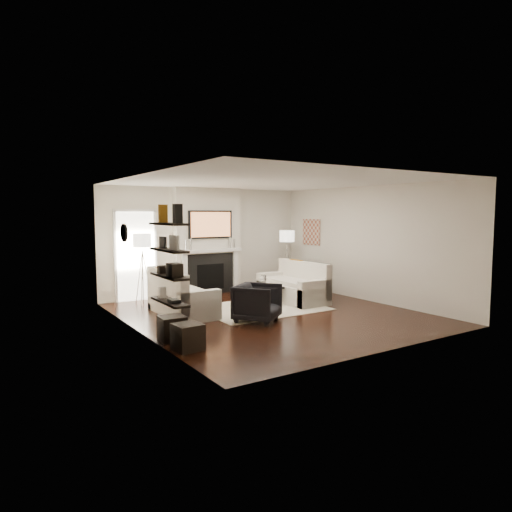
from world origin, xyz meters
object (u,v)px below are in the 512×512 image
coffee_table (257,288)px  ottoman_near (172,328)px  lamp_left_shade (142,240)px  loveseat_right_base (292,292)px  lamp_right_shade (287,236)px  loveseat_left_base (183,304)px  armchair (257,301)px

coffee_table → ottoman_near: bearing=-149.9°
lamp_left_shade → loveseat_right_base: bearing=-28.5°
lamp_left_shade → lamp_right_shade: bearing=-3.6°
coffee_table → ottoman_near: coffee_table is taller
lamp_left_shade → lamp_right_shade: size_ratio=1.00×
loveseat_left_base → armchair: size_ratio=2.27×
armchair → loveseat_right_base: bearing=-2.4°
loveseat_right_base → coffee_table: 1.01m
loveseat_right_base → armchair: (-1.77, -1.22, 0.19)m
loveseat_right_base → lamp_left_shade: (-3.03, 1.64, 1.24)m
lamp_left_shade → ottoman_near: 3.50m
loveseat_right_base → ottoman_near: bearing=-156.8°
loveseat_right_base → ottoman_near: size_ratio=4.50×
coffee_table → lamp_left_shade: size_ratio=2.75×
ottoman_near → lamp_right_shade: bearing=33.2°
loveseat_left_base → lamp_left_shade: (-0.31, 1.50, 1.24)m
coffee_table → lamp_right_shade: lamp_right_shade is taller
armchair → lamp_left_shade: 3.30m
lamp_left_shade → lamp_right_shade: 3.91m
armchair → lamp_right_shade: (2.64, 2.62, 1.05)m
loveseat_right_base → lamp_left_shade: size_ratio=4.50×
ottoman_near → lamp_left_shade: bearing=79.1°
lamp_left_shade → loveseat_left_base: bearing=-78.2°
loveseat_left_base → lamp_left_shade: lamp_left_shade is taller
coffee_table → ottoman_near: (-2.65, -1.54, -0.20)m
loveseat_right_base → coffee_table: bearing=-178.3°
loveseat_left_base → loveseat_right_base: bearing=-2.9°
ottoman_near → coffee_table: bearing=30.1°
armchair → lamp_left_shade: (-1.26, 2.87, 1.05)m
loveseat_left_base → loveseat_right_base: 2.72m
loveseat_left_base → loveseat_right_base: same height
loveseat_left_base → loveseat_right_base: size_ratio=1.00×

